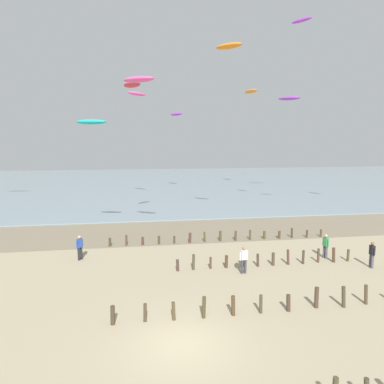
{
  "coord_description": "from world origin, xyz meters",
  "views": [
    {
      "loc": [
        -1.61,
        -12.76,
        7.99
      ],
      "look_at": [
        2.0,
        9.93,
        4.72
      ],
      "focal_mm": 32.47,
      "sensor_mm": 36.0,
      "label": 1
    }
  ],
  "objects_px": {
    "kite_aloft_11": "(137,93)",
    "kite_aloft_2": "(302,20)",
    "kite_aloft_0": "(177,114)",
    "kite_aloft_5": "(91,122)",
    "kite_aloft_4": "(251,91)",
    "kite_aloft_8": "(229,46)",
    "kite_aloft_9": "(139,79)",
    "person_by_waterline": "(244,259)",
    "kite_aloft_10": "(289,98)",
    "person_left_flank": "(372,254)",
    "person_nearest_camera": "(325,245)",
    "kite_aloft_6": "(132,85)",
    "person_mid_beach": "(80,247)"
  },
  "relations": [
    {
      "from": "kite_aloft_11",
      "to": "kite_aloft_2",
      "type": "bearing_deg",
      "value": -42.6
    },
    {
      "from": "kite_aloft_0",
      "to": "kite_aloft_5",
      "type": "bearing_deg",
      "value": 130.5
    },
    {
      "from": "kite_aloft_4",
      "to": "kite_aloft_8",
      "type": "xyz_separation_m",
      "value": [
        -10.36,
        -24.93,
        0.04
      ]
    },
    {
      "from": "kite_aloft_0",
      "to": "kite_aloft_9",
      "type": "xyz_separation_m",
      "value": [
        -5.94,
        -28.37,
        0.08
      ]
    },
    {
      "from": "person_by_waterline",
      "to": "kite_aloft_10",
      "type": "xyz_separation_m",
      "value": [
        16.16,
        30.1,
        13.58
      ]
    },
    {
      "from": "person_by_waterline",
      "to": "kite_aloft_5",
      "type": "bearing_deg",
      "value": 135.41
    },
    {
      "from": "kite_aloft_2",
      "to": "kite_aloft_11",
      "type": "relative_size",
      "value": 1.02
    },
    {
      "from": "kite_aloft_9",
      "to": "person_left_flank",
      "type": "bearing_deg",
      "value": 6.8
    },
    {
      "from": "kite_aloft_9",
      "to": "kite_aloft_10",
      "type": "distance_m",
      "value": 32.95
    },
    {
      "from": "person_nearest_camera",
      "to": "kite_aloft_8",
      "type": "height_order",
      "value": "kite_aloft_8"
    },
    {
      "from": "person_by_waterline",
      "to": "kite_aloft_11",
      "type": "bearing_deg",
      "value": 115.97
    },
    {
      "from": "kite_aloft_2",
      "to": "kite_aloft_8",
      "type": "bearing_deg",
      "value": 79.08
    },
    {
      "from": "person_left_flank",
      "to": "kite_aloft_6",
      "type": "relative_size",
      "value": 0.56
    },
    {
      "from": "kite_aloft_9",
      "to": "kite_aloft_2",
      "type": "bearing_deg",
      "value": 56.42
    },
    {
      "from": "person_mid_beach",
      "to": "kite_aloft_2",
      "type": "xyz_separation_m",
      "value": [
        20.1,
        9.56,
        18.83
      ]
    },
    {
      "from": "person_mid_beach",
      "to": "kite_aloft_5",
      "type": "height_order",
      "value": "kite_aloft_5"
    },
    {
      "from": "kite_aloft_4",
      "to": "kite_aloft_10",
      "type": "distance_m",
      "value": 7.05
    },
    {
      "from": "person_left_flank",
      "to": "kite_aloft_5",
      "type": "distance_m",
      "value": 22.7
    },
    {
      "from": "kite_aloft_0",
      "to": "person_mid_beach",
      "type": "bearing_deg",
      "value": 133.51
    },
    {
      "from": "kite_aloft_5",
      "to": "kite_aloft_11",
      "type": "height_order",
      "value": "kite_aloft_11"
    },
    {
      "from": "kite_aloft_9",
      "to": "kite_aloft_11",
      "type": "bearing_deg",
      "value": 121.05
    },
    {
      "from": "kite_aloft_2",
      "to": "kite_aloft_9",
      "type": "height_order",
      "value": "kite_aloft_2"
    },
    {
      "from": "kite_aloft_4",
      "to": "kite_aloft_6",
      "type": "bearing_deg",
      "value": -68.27
    },
    {
      "from": "person_mid_beach",
      "to": "kite_aloft_4",
      "type": "relative_size",
      "value": 0.48
    },
    {
      "from": "kite_aloft_8",
      "to": "kite_aloft_11",
      "type": "bearing_deg",
      "value": -152.49
    },
    {
      "from": "kite_aloft_2",
      "to": "kite_aloft_10",
      "type": "relative_size",
      "value": 0.69
    },
    {
      "from": "person_mid_beach",
      "to": "kite_aloft_0",
      "type": "bearing_deg",
      "value": 71.29
    },
    {
      "from": "kite_aloft_8",
      "to": "kite_aloft_9",
      "type": "distance_m",
      "value": 9.87
    },
    {
      "from": "person_nearest_camera",
      "to": "person_mid_beach",
      "type": "distance_m",
      "value": 16.99
    },
    {
      "from": "person_nearest_camera",
      "to": "kite_aloft_8",
      "type": "xyz_separation_m",
      "value": [
        -4.79,
        8.78,
        15.29
      ]
    },
    {
      "from": "person_nearest_camera",
      "to": "kite_aloft_0",
      "type": "height_order",
      "value": "kite_aloft_0"
    },
    {
      "from": "kite_aloft_2",
      "to": "kite_aloft_0",
      "type": "bearing_deg",
      "value": -6.25
    },
    {
      "from": "kite_aloft_6",
      "to": "kite_aloft_9",
      "type": "distance_m",
      "value": 18.32
    },
    {
      "from": "person_left_flank",
      "to": "kite_aloft_10",
      "type": "relative_size",
      "value": 0.53
    },
    {
      "from": "kite_aloft_5",
      "to": "kite_aloft_9",
      "type": "xyz_separation_m",
      "value": [
        3.81,
        -3.88,
        2.75
      ]
    },
    {
      "from": "kite_aloft_9",
      "to": "kite_aloft_11",
      "type": "height_order",
      "value": "kite_aloft_9"
    },
    {
      "from": "person_mid_beach",
      "to": "kite_aloft_8",
      "type": "distance_m",
      "value": 20.5
    },
    {
      "from": "person_by_waterline",
      "to": "kite_aloft_2",
      "type": "relative_size",
      "value": 0.77
    },
    {
      "from": "kite_aloft_8",
      "to": "kite_aloft_11",
      "type": "distance_m",
      "value": 9.05
    },
    {
      "from": "person_nearest_camera",
      "to": "kite_aloft_8",
      "type": "relative_size",
      "value": 0.68
    },
    {
      "from": "kite_aloft_2",
      "to": "kite_aloft_11",
      "type": "distance_m",
      "value": 17.62
    },
    {
      "from": "person_nearest_camera",
      "to": "kite_aloft_4",
      "type": "bearing_deg",
      "value": 80.63
    },
    {
      "from": "person_nearest_camera",
      "to": "kite_aloft_0",
      "type": "xyz_separation_m",
      "value": [
        -6.64,
        32.41,
        11.41
      ]
    },
    {
      "from": "person_mid_beach",
      "to": "person_nearest_camera",
      "type": "bearing_deg",
      "value": -7.93
    },
    {
      "from": "person_left_flank",
      "to": "kite_aloft_10",
      "type": "distance_m",
      "value": 34.23
    },
    {
      "from": "kite_aloft_0",
      "to": "kite_aloft_9",
      "type": "height_order",
      "value": "kite_aloft_9"
    },
    {
      "from": "kite_aloft_0",
      "to": "kite_aloft_8",
      "type": "xyz_separation_m",
      "value": [
        1.85,
        -23.63,
        3.88
      ]
    },
    {
      "from": "person_by_waterline",
      "to": "kite_aloft_2",
      "type": "xyz_separation_m",
      "value": [
        9.75,
        13.75,
        18.83
      ]
    },
    {
      "from": "person_mid_beach",
      "to": "person_by_waterline",
      "type": "distance_m",
      "value": 11.17
    },
    {
      "from": "kite_aloft_11",
      "to": "person_left_flank",
      "type": "bearing_deg",
      "value": -87.96
    }
  ]
}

